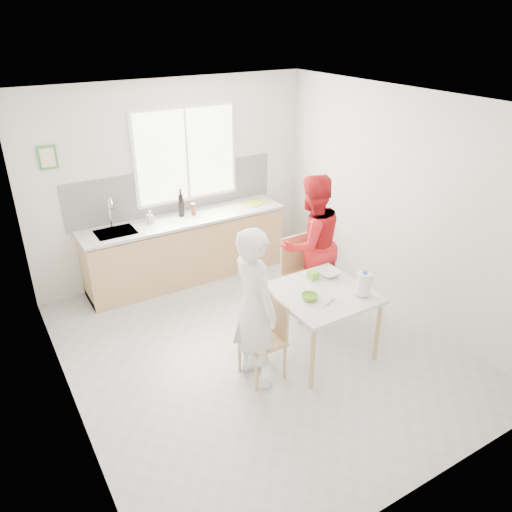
{
  "coord_description": "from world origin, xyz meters",
  "views": [
    {
      "loc": [
        -2.41,
        -3.96,
        3.44
      ],
      "look_at": [
        0.08,
        0.2,
        1.05
      ],
      "focal_mm": 35.0,
      "sensor_mm": 36.0,
      "label": 1
    }
  ],
  "objects": [
    {
      "name": "spoon",
      "position": [
        0.46,
        -0.62,
        0.78
      ],
      "size": [
        0.15,
        0.07,
        0.01
      ],
      "primitive_type": "cylinder",
      "rotation": [
        0.0,
        1.57,
        0.37
      ],
      "color": "#A5A5AA",
      "rests_on": "dining_table"
    },
    {
      "name": "dining_table",
      "position": [
        0.54,
        -0.4,
        0.69
      ],
      "size": [
        1.01,
        1.01,
        0.77
      ],
      "rotation": [
        0.0,
        0.0,
        0.02
      ],
      "color": "silver",
      "rests_on": "ground"
    },
    {
      "name": "soap_bottle",
      "position": [
        -0.46,
        2.01,
        1.01
      ],
      "size": [
        0.09,
        0.09,
        0.17
      ],
      "primitive_type": "imported",
      "rotation": [
        0.0,
        0.0,
        0.16
      ],
      "color": "#999999",
      "rests_on": "kitchen_counter"
    },
    {
      "name": "jar_amber",
      "position": [
        0.16,
        1.99,
        1.0
      ],
      "size": [
        0.06,
        0.06,
        0.16
      ],
      "primitive_type": "cylinder",
      "color": "brown",
      "rests_on": "kitchen_counter"
    },
    {
      "name": "green_box",
      "position": [
        0.63,
        -0.12,
        0.81
      ],
      "size": [
        0.1,
        0.1,
        0.09
      ],
      "primitive_type": "cube",
      "rotation": [
        0.0,
        0.0,
        0.02
      ],
      "color": "#74CD2F",
      "rests_on": "dining_table"
    },
    {
      "name": "milk_jug",
      "position": [
        0.87,
        -0.68,
        0.91
      ],
      "size": [
        0.21,
        0.15,
        0.26
      ],
      "rotation": [
        0.0,
        0.0,
        0.02
      ],
      "color": "white",
      "rests_on": "dining_table"
    },
    {
      "name": "backsplash",
      "position": [
        0.0,
        2.24,
        1.23
      ],
      "size": [
        3.0,
        0.02,
        0.65
      ],
      "primitive_type": "cube",
      "color": "white",
      "rests_on": "room_shell"
    },
    {
      "name": "room_shell",
      "position": [
        0.0,
        0.0,
        1.64
      ],
      "size": [
        4.5,
        4.5,
        4.5
      ],
      "color": "silver",
      "rests_on": "ground"
    },
    {
      "name": "wine_bottle_b",
      "position": [
        0.01,
        2.05,
        1.07
      ],
      "size": [
        0.07,
        0.07,
        0.3
      ],
      "primitive_type": "cylinder",
      "color": "black",
      "rests_on": "kitchen_counter"
    },
    {
      "name": "wine_bottle_a",
      "position": [
        -0.01,
        2.02,
        1.08
      ],
      "size": [
        0.07,
        0.07,
        0.32
      ],
      "primitive_type": "cylinder",
      "color": "black",
      "rests_on": "kitchen_counter"
    },
    {
      "name": "ground",
      "position": [
        0.0,
        0.0,
        0.0
      ],
      "size": [
        4.5,
        4.5,
        0.0
      ],
      "primitive_type": "plane",
      "color": "#B7B7B2",
      "rests_on": "ground"
    },
    {
      "name": "picture_frame",
      "position": [
        -1.55,
        2.23,
        1.9
      ],
      "size": [
        0.22,
        0.03,
        0.28
      ],
      "color": "#428B3F",
      "rests_on": "room_shell"
    },
    {
      "name": "chair_left",
      "position": [
        -0.15,
        -0.41,
        0.47
      ],
      "size": [
        0.4,
        0.4,
        0.86
      ],
      "rotation": [
        0.0,
        0.0,
        -1.55
      ],
      "color": "tan",
      "rests_on": "ground"
    },
    {
      "name": "person_red",
      "position": [
        1.01,
        0.43,
        0.88
      ],
      "size": [
        0.87,
        0.68,
        1.76
      ],
      "primitive_type": "imported",
      "rotation": [
        0.0,
        0.0,
        3.16
      ],
      "color": "red",
      "rests_on": "ground"
    },
    {
      "name": "kitchen_counter",
      "position": [
        -0.0,
        1.95,
        0.42
      ],
      "size": [
        2.84,
        0.64,
        1.37
      ],
      "color": "tan",
      "rests_on": "ground"
    },
    {
      "name": "bowl_green",
      "position": [
        0.34,
        -0.45,
        0.79
      ],
      "size": [
        0.18,
        0.18,
        0.05
      ],
      "primitive_type": "imported",
      "rotation": [
        0.0,
        0.0,
        0.02
      ],
      "color": "#76B429",
      "rests_on": "dining_table"
    },
    {
      "name": "person_white",
      "position": [
        -0.3,
        -0.41,
        0.85
      ],
      "size": [
        0.42,
        0.63,
        1.7
      ],
      "primitive_type": "imported",
      "rotation": [
        0.0,
        0.0,
        1.59
      ],
      "color": "white",
      "rests_on": "ground"
    },
    {
      "name": "window",
      "position": [
        0.2,
        2.23,
        1.7
      ],
      "size": [
        1.5,
        0.06,
        1.3
      ],
      "color": "white",
      "rests_on": "room_shell"
    },
    {
      "name": "cutting_board",
      "position": [
        1.11,
        1.94,
        0.93
      ],
      "size": [
        0.41,
        0.35,
        0.01
      ],
      "primitive_type": "cube",
      "rotation": [
        0.0,
        0.0,
        0.35
      ],
      "color": "#A1CF2F",
      "rests_on": "kitchen_counter"
    },
    {
      "name": "bowl_white",
      "position": [
        0.83,
        -0.15,
        0.8
      ],
      "size": [
        0.24,
        0.24,
        0.06
      ],
      "primitive_type": "imported",
      "rotation": [
        0.0,
        0.0,
        0.02
      ],
      "color": "white",
      "rests_on": "dining_table"
    },
    {
      "name": "chair_far",
      "position": [
        0.87,
        0.43,
        0.54
      ],
      "size": [
        0.46,
        0.46,
        0.99
      ],
      "rotation": [
        0.0,
        0.0,
        0.02
      ],
      "color": "tan",
      "rests_on": "ground"
    }
  ]
}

